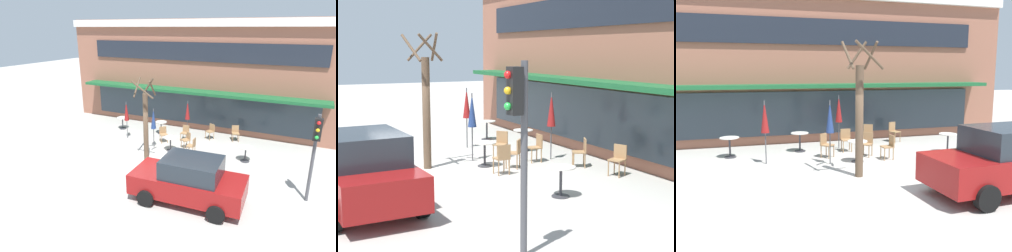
% 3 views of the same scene
% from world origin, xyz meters
% --- Properties ---
extents(ground_plane, '(80.00, 80.00, 0.00)m').
position_xyz_m(ground_plane, '(0.00, 0.00, 0.00)').
color(ground_plane, '#ADA8A0').
extents(cafe_table_near_wall, '(0.70, 0.70, 0.76)m').
position_xyz_m(cafe_table_near_wall, '(-4.13, 4.03, 0.52)').
color(cafe_table_near_wall, '#333338').
rests_on(cafe_table_near_wall, ground).
extents(cafe_table_streetside, '(0.70, 0.70, 0.76)m').
position_xyz_m(cafe_table_streetside, '(-1.47, 4.28, 0.52)').
color(cafe_table_streetside, '#333338').
rests_on(cafe_table_streetside, ground).
extents(cafe_table_by_tree, '(0.70, 0.70, 0.76)m').
position_xyz_m(cafe_table_by_tree, '(4.07, 2.42, 0.52)').
color(cafe_table_by_tree, '#333338').
rests_on(cafe_table_by_tree, ground).
extents(cafe_table_mid_patio, '(0.70, 0.70, 0.76)m').
position_xyz_m(cafe_table_mid_patio, '(0.20, 2.07, 0.52)').
color(cafe_table_mid_patio, '#333338').
rests_on(cafe_table_mid_patio, ground).
extents(patio_umbrella_green_folded, '(0.28, 0.28, 2.20)m').
position_xyz_m(patio_umbrella_green_folded, '(-2.92, 2.71, 1.63)').
color(patio_umbrella_green_folded, '#4C4C51').
rests_on(patio_umbrella_green_folded, ground).
extents(patio_umbrella_cream_folded, '(0.28, 0.28, 2.20)m').
position_xyz_m(patio_umbrella_cream_folded, '(0.19, 4.44, 1.63)').
color(patio_umbrella_cream_folded, '#4C4C51').
rests_on(patio_umbrella_cream_folded, ground).
extents(patio_umbrella_corner_open, '(0.28, 0.28, 2.20)m').
position_xyz_m(patio_umbrella_corner_open, '(-0.80, 2.06, 1.63)').
color(patio_umbrella_corner_open, '#4C4C51').
rests_on(patio_umbrella_corner_open, ground).
extents(cafe_chair_0, '(0.54, 0.54, 0.89)m').
position_xyz_m(cafe_chair_0, '(1.57, 4.70, 0.53)').
color(cafe_chair_0, '#9E754C').
rests_on(cafe_chair_0, ground).
extents(cafe_chair_1, '(0.41, 0.41, 0.89)m').
position_xyz_m(cafe_chair_1, '(1.42, 2.10, 0.53)').
color(cafe_chair_1, '#9E754C').
rests_on(cafe_chair_1, ground).
extents(cafe_chair_2, '(0.53, 0.53, 0.89)m').
position_xyz_m(cafe_chair_2, '(2.94, 5.04, 0.53)').
color(cafe_chair_2, '#9E754C').
rests_on(cafe_chair_2, ground).
extents(cafe_chair_3, '(0.56, 0.56, 0.89)m').
position_xyz_m(cafe_chair_3, '(0.83, 2.81, 0.53)').
color(cafe_chair_3, '#9E754C').
rests_on(cafe_chair_3, ground).
extents(cafe_chair_4, '(0.42, 0.42, 0.89)m').
position_xyz_m(cafe_chair_4, '(0.31, 3.83, 0.53)').
color(cafe_chair_4, '#9E754C').
rests_on(cafe_chair_4, ground).
extents(cafe_chair_5, '(0.57, 0.57, 0.89)m').
position_xyz_m(cafe_chair_5, '(-0.71, 3.05, 0.53)').
color(cafe_chair_5, '#9E754C').
rests_on(cafe_chair_5, ground).
extents(parked_sedan, '(4.29, 2.19, 1.76)m').
position_xyz_m(parked_sedan, '(2.89, -2.06, 0.88)').
color(parked_sedan, maroon).
rests_on(parked_sedan, ground).
extents(street_tree, '(1.10, 1.09, 4.07)m').
position_xyz_m(street_tree, '(-0.31, 0.39, 1.92)').
color(street_tree, brown).
rests_on(street_tree, ground).
extents(traffic_light_pole, '(0.26, 0.44, 3.40)m').
position_xyz_m(traffic_light_pole, '(6.90, -0.19, 2.30)').
color(traffic_light_pole, '#47474C').
rests_on(traffic_light_pole, ground).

